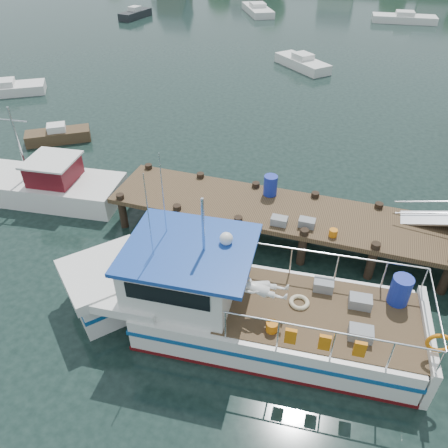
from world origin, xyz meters
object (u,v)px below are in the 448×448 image
(moored_a, at_px, (4,89))
(moored_b, at_px, (302,63))
(work_boat, at_px, (40,184))
(dock, at_px, (442,218))
(moored_rowboat, at_px, (58,135))
(moored_far, at_px, (404,18))
(moored_e, at_px, (135,14))
(lobster_boat, at_px, (231,303))
(moored_d, at_px, (258,10))

(moored_a, distance_m, moored_b, 22.77)
(work_boat, bearing_deg, dock, -4.99)
(moored_rowboat, xyz_separation_m, moored_far, (18.83, 37.76, 0.05))
(moored_e, bearing_deg, work_boat, -70.32)
(lobster_boat, relative_size, moored_rowboat, 3.39)
(moored_far, relative_size, moored_b, 1.38)
(moored_rowboat, distance_m, moored_b, 20.84)
(dock, xyz_separation_m, moored_far, (-0.69, 42.52, -1.81))
(moored_a, bearing_deg, moored_d, 59.49)
(moored_b, relative_size, moored_d, 0.70)
(moored_d, distance_m, moored_e, 14.59)
(lobster_boat, relative_size, moored_a, 2.16)
(moored_b, height_order, moored_e, moored_e)
(moored_e, bearing_deg, moored_rowboat, -71.61)
(moored_a, xyz_separation_m, moored_b, (19.00, 12.54, 0.06))
(dock, height_order, lobster_boat, lobster_boat)
(lobster_boat, xyz_separation_m, moored_d, (-11.35, 47.01, -0.60))
(moored_d, bearing_deg, moored_b, -64.31)
(lobster_boat, bearing_deg, moored_a, 140.32)
(moored_far, height_order, moored_e, moored_e)
(dock, distance_m, lobster_boat, 8.03)
(work_boat, height_order, moored_rowboat, work_boat)
(moored_b, bearing_deg, moored_far, 74.90)
(work_boat, distance_m, moored_far, 45.88)
(moored_e, bearing_deg, dock, -50.40)
(moored_a, bearing_deg, moored_b, 20.56)
(work_boat, xyz_separation_m, moored_rowboat, (-2.77, 5.23, -0.31))
(work_boat, xyz_separation_m, moored_d, (-0.75, 42.44, -0.25))
(dock, xyz_separation_m, moored_rowboat, (-19.52, 4.76, -1.86))
(moored_a, height_order, moored_d, moored_d)
(moored_d, bearing_deg, dock, -66.12)
(moored_far, xyz_separation_m, moored_b, (-7.97, -19.97, -0.00))
(moored_b, height_order, moored_d, moored_d)
(moored_a, xyz_separation_m, moored_d, (10.18, 31.97, 0.07))
(moored_rowboat, height_order, moored_b, moored_b)
(moored_rowboat, xyz_separation_m, moored_a, (-8.15, 5.25, -0.00))
(moored_far, xyz_separation_m, moored_e, (-29.65, -7.44, 0.03))
(work_boat, distance_m, moored_a, 15.13)
(moored_far, distance_m, moored_a, 42.24)
(moored_rowboat, height_order, moored_far, moored_far)
(moored_b, bearing_deg, dock, -62.31)
(work_boat, height_order, moored_e, work_boat)
(moored_a, bearing_deg, work_boat, -56.65)
(moored_far, bearing_deg, work_boat, -130.87)
(moored_rowboat, distance_m, moored_d, 37.27)
(lobster_boat, xyz_separation_m, moored_a, (-21.53, 15.05, -0.67))
(work_boat, height_order, moored_d, work_boat)
(moored_a, relative_size, moored_e, 1.19)
(moored_rowboat, bearing_deg, dock, -17.91)
(lobster_boat, bearing_deg, moored_b, 90.50)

